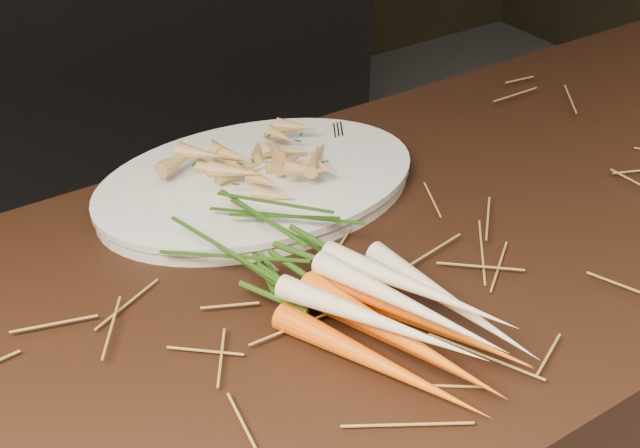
{
  "coord_description": "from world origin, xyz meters",
  "views": [
    {
      "loc": [
        -0.48,
        -0.36,
        1.52
      ],
      "look_at": [
        -0.04,
        0.31,
        0.96
      ],
      "focal_mm": 45.0,
      "sensor_mm": 36.0,
      "label": 1
    }
  ],
  "objects": [
    {
      "name": "serving_fork",
      "position": [
        0.13,
        0.46,
        0.93
      ],
      "size": [
        0.1,
        0.16,
        0.0
      ],
      "primitive_type": "cube",
      "rotation": [
        0.0,
        0.0,
        -0.53
      ],
      "color": "silver",
      "rests_on": "serving_platter"
    },
    {
      "name": "root_veg_bunch",
      "position": [
        -0.09,
        0.25,
        0.94
      ],
      "size": [
        0.29,
        0.49,
        0.09
      ],
      "rotation": [
        0.0,
        0.0,
        0.32
      ],
      "color": "orange",
      "rests_on": "main_counter"
    },
    {
      "name": "back_counter",
      "position": [
        0.3,
        2.18,
        0.42
      ],
      "size": [
        1.82,
        0.62,
        0.84
      ],
      "color": "black",
      "rests_on": "ground"
    },
    {
      "name": "serving_platter",
      "position": [
        -0.03,
        0.5,
        0.91
      ],
      "size": [
        0.5,
        0.36,
        0.02
      ],
      "primitive_type": null,
      "rotation": [
        0.0,
        0.0,
        -0.11
      ],
      "color": "white",
      "rests_on": "main_counter"
    },
    {
      "name": "straw_bedding",
      "position": [
        0.0,
        0.3,
        0.91
      ],
      "size": [
        1.4,
        0.6,
        0.02
      ],
      "primitive_type": null,
      "color": "olive",
      "rests_on": "main_counter"
    },
    {
      "name": "roasted_veg_heap",
      "position": [
        -0.03,
        0.5,
        0.95
      ],
      "size": [
        0.24,
        0.19,
        0.05
      ],
      "primitive_type": null,
      "rotation": [
        0.0,
        0.0,
        -0.11
      ],
      "color": "tan",
      "rests_on": "serving_platter"
    }
  ]
}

